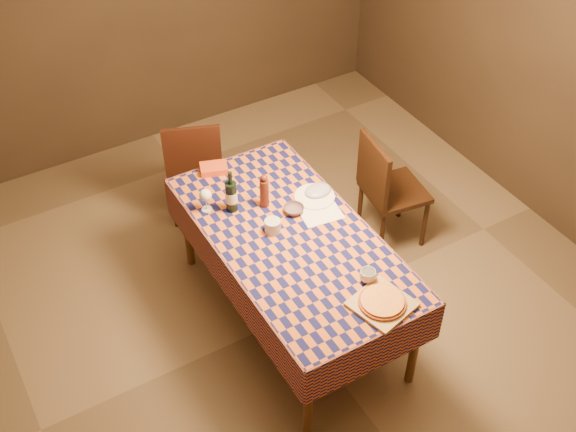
{
  "coord_description": "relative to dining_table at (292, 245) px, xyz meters",
  "views": [
    {
      "loc": [
        -1.67,
        -2.8,
        3.87
      ],
      "look_at": [
        0.0,
        0.05,
        0.9
      ],
      "focal_mm": 45.0,
      "sensor_mm": 36.0,
      "label": 1
    }
  ],
  "objects": [
    {
      "name": "room",
      "position": [
        0.0,
        0.0,
        0.66
      ],
      "size": [
        5.0,
        5.1,
        2.7
      ],
      "color": "brown",
      "rests_on": "ground"
    },
    {
      "name": "dining_table",
      "position": [
        0.0,
        0.0,
        0.0
      ],
      "size": [
        0.94,
        1.84,
        0.77
      ],
      "color": "brown",
      "rests_on": "ground"
    },
    {
      "name": "cutting_board",
      "position": [
        0.15,
        -0.75,
        0.09
      ],
      "size": [
        0.37,
        0.37,
        0.02
      ],
      "primitive_type": "cube",
      "rotation": [
        0.0,
        0.0,
        0.25
      ],
      "color": "#AD8751",
      "rests_on": "dining_table"
    },
    {
      "name": "pizza",
      "position": [
        0.15,
        -0.75,
        0.11
      ],
      "size": [
        0.36,
        0.36,
        0.03
      ],
      "color": "#923E18",
      "rests_on": "cutting_board"
    },
    {
      "name": "pepper_mill",
      "position": [
        -0.0,
        0.34,
        0.19
      ],
      "size": [
        0.07,
        0.07,
        0.25
      ],
      "color": "#481C10",
      "rests_on": "dining_table"
    },
    {
      "name": "bowl",
      "position": [
        0.12,
        0.19,
        0.1
      ],
      "size": [
        0.17,
        0.17,
        0.04
      ],
      "primitive_type": "imported",
      "rotation": [
        0.0,
        0.0,
        -0.36
      ],
      "color": "#5E464F",
      "rests_on": "dining_table"
    },
    {
      "name": "wine_glass",
      "position": [
        -0.35,
        0.5,
        0.19
      ],
      "size": [
        0.08,
        0.08,
        0.16
      ],
      "color": "white",
      "rests_on": "dining_table"
    },
    {
      "name": "wine_bottle",
      "position": [
        -0.21,
        0.41,
        0.19
      ],
      "size": [
        0.1,
        0.1,
        0.31
      ],
      "color": "black",
      "rests_on": "dining_table"
    },
    {
      "name": "deli_tub",
      "position": [
        -0.08,
        0.1,
        0.12
      ],
      "size": [
        0.12,
        0.12,
        0.09
      ],
      "primitive_type": "cylinder",
      "rotation": [
        0.0,
        0.0,
        -0.21
      ],
      "color": "#B9BEC0",
      "rests_on": "dining_table"
    },
    {
      "name": "takeout_container",
      "position": [
        -0.13,
        0.84,
        0.1
      ],
      "size": [
        0.22,
        0.18,
        0.05
      ],
      "primitive_type": "cube",
      "rotation": [
        0.0,
        0.0,
        -0.34
      ],
      "color": "#D1421B",
      "rests_on": "dining_table"
    },
    {
      "name": "white_plate",
      "position": [
        0.32,
        0.24,
        0.08
      ],
      "size": [
        0.33,
        0.33,
        0.02
      ],
      "primitive_type": "cylinder",
      "rotation": [
        0.0,
        0.0,
        -0.27
      ],
      "color": "white",
      "rests_on": "dining_table"
    },
    {
      "name": "tumbler",
      "position": [
        0.19,
        -0.55,
        0.12
      ],
      "size": [
        0.11,
        0.11,
        0.08
      ],
      "primitive_type": "imported",
      "rotation": [
        0.0,
        0.0,
        0.09
      ],
      "color": "silver",
      "rests_on": "dining_table"
    },
    {
      "name": "flour_patch",
      "position": [
        0.27,
        0.09,
        0.08
      ],
      "size": [
        0.29,
        0.24,
        0.0
      ],
      "primitive_type": "cube",
      "rotation": [
        0.0,
        0.0,
        -0.14
      ],
      "color": "white",
      "rests_on": "dining_table"
    },
    {
      "name": "flour_bag",
      "position": [
        0.36,
        0.27,
        0.1
      ],
      "size": [
        0.21,
        0.17,
        0.05
      ],
      "primitive_type": "ellipsoid",
      "rotation": [
        0.0,
        0.0,
        -0.16
      ],
      "color": "#98A0C3",
      "rests_on": "dining_table"
    },
    {
      "name": "chair_far",
      "position": [
        -0.1,
        1.28,
        -0.17
      ],
      "size": [
        0.55,
        0.55,
        0.93
      ],
      "color": "black",
      "rests_on": "ground"
    },
    {
      "name": "chair_right",
      "position": [
        0.99,
        0.33,
        -0.17
      ],
      "size": [
        0.48,
        0.48,
        0.93
      ],
      "color": "black",
      "rests_on": "ground"
    }
  ]
}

